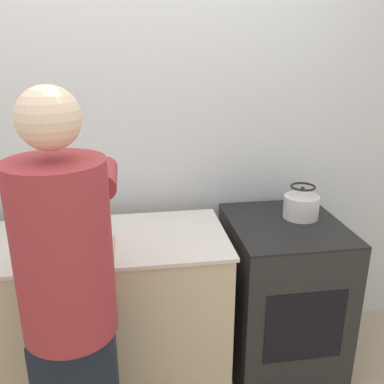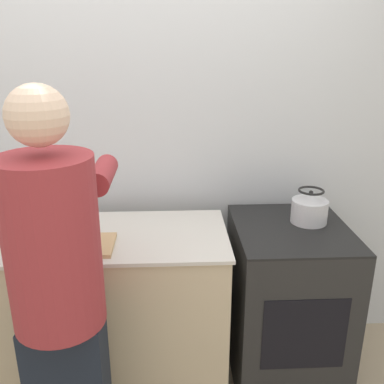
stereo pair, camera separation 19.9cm
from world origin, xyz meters
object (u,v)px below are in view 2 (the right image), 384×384
at_px(oven, 286,301).
at_px(kettle, 310,209).
at_px(knife, 70,247).
at_px(person, 59,291).
at_px(cutting_board, 74,246).

xyz_separation_m(oven, kettle, (0.10, 0.06, 0.53)).
height_order(knife, kettle, kettle).
xyz_separation_m(person, cutting_board, (-0.03, 0.39, -0.01)).
distance_m(oven, cutting_board, 1.19).
bearing_deg(oven, person, -151.70).
distance_m(person, kettle, 1.32).
bearing_deg(kettle, cutting_board, -168.63).
bearing_deg(knife, oven, 18.36).
height_order(person, kettle, person).
xyz_separation_m(cutting_board, knife, (-0.01, -0.03, 0.01)).
xyz_separation_m(cutting_board, kettle, (1.19, 0.24, 0.07)).
relative_size(person, kettle, 8.87).
height_order(person, cutting_board, person).
xyz_separation_m(oven, cutting_board, (-1.08, -0.18, 0.46)).
relative_size(knife, kettle, 1.00).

